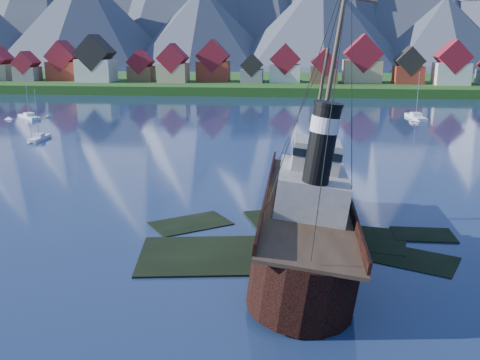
# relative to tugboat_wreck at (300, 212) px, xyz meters

# --- Properties ---
(ground) EXTENTS (1400.00, 1400.00, 0.00)m
(ground) POSITION_rel_tugboat_wreck_xyz_m (-2.51, -1.07, -3.33)
(ground) COLOR #1B2A4B
(ground) RESTS_ON ground
(shoal) EXTENTS (31.71, 21.24, 1.14)m
(shoal) POSITION_rel_tugboat_wreck_xyz_m (-0.73, 1.08, -3.68)
(shoal) COLOR black
(shoal) RESTS_ON ground
(shore_bank) EXTENTS (600.00, 80.00, 3.20)m
(shore_bank) POSITION_rel_tugboat_wreck_xyz_m (-2.51, 168.93, -3.33)
(shore_bank) COLOR #174112
(shore_bank) RESTS_ON ground
(seawall) EXTENTS (600.00, 2.50, 2.00)m
(seawall) POSITION_rel_tugboat_wreck_xyz_m (-2.51, 130.93, -3.33)
(seawall) COLOR #3F3D38
(seawall) RESTS_ON ground
(town) EXTENTS (250.96, 16.69, 17.30)m
(town) POSITION_rel_tugboat_wreck_xyz_m (-35.63, 151.11, 5.66)
(town) COLOR maroon
(town) RESTS_ON ground
(tugboat_wreck) EXTENTS (7.80, 33.60, 26.63)m
(tugboat_wreck) POSITION_rel_tugboat_wreck_xyz_m (0.00, 0.00, 0.00)
(tugboat_wreck) COLOR black
(tugboat_wreck) RESTS_ON ground
(sailboat_b) EXTENTS (1.93, 7.10, 10.24)m
(sailboat_b) POSITION_rel_tugboat_wreck_xyz_m (-49.72, 49.16, -3.09)
(sailboat_b) COLOR white
(sailboat_b) RESTS_ON ground
(sailboat_c) EXTENTS (8.04, 7.62, 11.43)m
(sailboat_c) POSITION_rel_tugboat_wreck_xyz_m (-65.11, 75.81, -3.07)
(sailboat_c) COLOR white
(sailboat_c) RESTS_ON ground
(sailboat_e) EXTENTS (3.61, 10.41, 11.83)m
(sailboat_e) POSITION_rel_tugboat_wreck_xyz_m (28.81, 85.04, -3.07)
(sailboat_e) COLOR white
(sailboat_e) RESTS_ON ground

